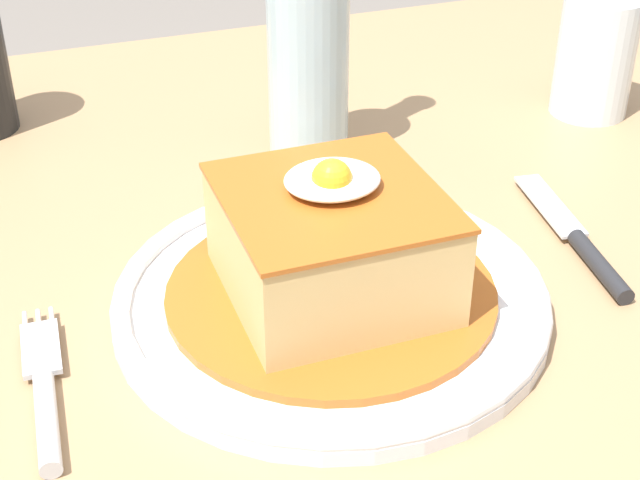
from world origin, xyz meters
TOP-DOWN VIEW (x-y plane):
  - dining_table at (0.00, 0.00)m, footprint 1.12×0.88m
  - main_plate at (-0.06, -0.08)m, footprint 0.27×0.27m
  - sandwich_meal at (-0.06, -0.08)m, footprint 0.21×0.21m
  - fork at (-0.24, -0.11)m, footprint 0.02×0.14m
  - knife at (0.13, -0.08)m, footprint 0.04×0.17m
  - beer_bottle_clear_far at (-0.00, 0.13)m, footprint 0.06×0.06m
  - drinking_glass at (0.26, 0.12)m, footprint 0.07×0.07m

SIDE VIEW (x-z plane):
  - dining_table at x=0.00m, z-range 0.25..0.97m
  - fork at x=-0.24m, z-range 0.72..0.73m
  - knife at x=0.13m, z-range 0.72..0.73m
  - main_plate at x=-0.06m, z-range 0.72..0.74m
  - sandwich_meal at x=-0.06m, z-range 0.72..0.81m
  - drinking_glass at x=0.26m, z-range 0.71..0.82m
  - beer_bottle_clear_far at x=0.00m, z-range 0.69..0.95m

